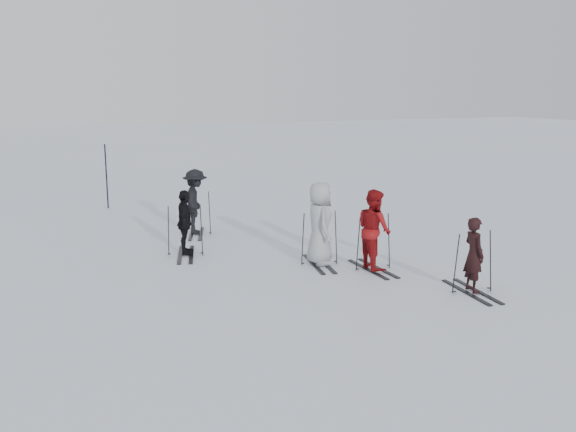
% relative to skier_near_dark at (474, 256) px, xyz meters
% --- Properties ---
extents(ground, '(120.00, 120.00, 0.00)m').
position_rel_skier_near_dark_xyz_m(ground, '(-2.36, 3.35, -0.78)').
color(ground, silver).
rests_on(ground, ground).
extents(skier_near_dark, '(0.43, 0.61, 1.57)m').
position_rel_skier_near_dark_xyz_m(skier_near_dark, '(0.00, 0.00, 0.00)').
color(skier_near_dark, black).
rests_on(skier_near_dark, ground).
extents(skier_red, '(0.71, 0.92, 1.88)m').
position_rel_skier_near_dark_xyz_m(skier_red, '(-1.04, 2.29, 0.15)').
color(skier_red, maroon).
rests_on(skier_red, ground).
extents(skier_grey, '(0.79, 1.06, 1.98)m').
position_rel_skier_near_dark_xyz_m(skier_grey, '(-2.03, 3.16, 0.21)').
color(skier_grey, '#9DA2A6').
rests_on(skier_grey, ground).
extents(skier_uphill_left, '(0.64, 1.04, 1.65)m').
position_rel_skier_near_dark_xyz_m(skier_uphill_left, '(-4.81, 5.25, 0.04)').
color(skier_uphill_left, black).
rests_on(skier_uphill_left, ground).
extents(skier_uphill_far, '(1.03, 1.37, 1.88)m').
position_rel_skier_near_dark_xyz_m(skier_uphill_far, '(-3.95, 7.47, 0.15)').
color(skier_uphill_far, black).
rests_on(skier_uphill_far, ground).
extents(skis_near_dark, '(1.92, 1.15, 1.34)m').
position_rel_skier_near_dark_xyz_m(skis_near_dark, '(0.00, 0.00, -0.12)').
color(skis_near_dark, black).
rests_on(skis_near_dark, ground).
extents(skis_red, '(1.85, 0.99, 1.35)m').
position_rel_skier_near_dark_xyz_m(skis_red, '(-1.04, 2.29, -0.11)').
color(skis_red, black).
rests_on(skis_red, ground).
extents(skis_grey, '(1.98, 1.28, 1.34)m').
position_rel_skier_near_dark_xyz_m(skis_grey, '(-2.03, 3.16, -0.11)').
color(skis_grey, black).
rests_on(skis_grey, ground).
extents(skis_uphill_left, '(2.04, 1.43, 1.35)m').
position_rel_skier_near_dark_xyz_m(skis_uphill_left, '(-4.81, 5.25, -0.11)').
color(skis_uphill_left, black).
rests_on(skis_uphill_left, ground).
extents(skis_uphill_far, '(1.98, 1.44, 1.30)m').
position_rel_skier_near_dark_xyz_m(skis_uphill_far, '(-3.95, 7.47, -0.14)').
color(skis_uphill_far, black).
rests_on(skis_uphill_far, ground).
extents(piste_marker, '(0.06, 0.06, 2.27)m').
position_rel_skier_near_dark_xyz_m(piste_marker, '(-5.80, 12.67, 0.35)').
color(piste_marker, black).
rests_on(piste_marker, ground).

